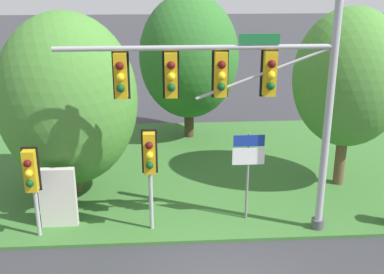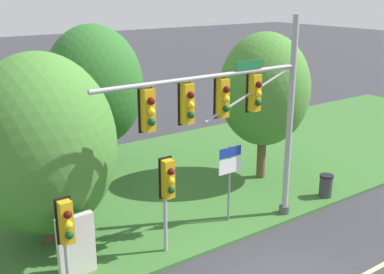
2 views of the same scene
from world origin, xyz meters
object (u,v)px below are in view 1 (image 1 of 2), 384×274
route_sign_post (248,161)px  tree_left_of_mast (189,57)px  traffic_signal_mast (241,89)px  tree_behind_signpost (349,78)px  pedestrian_signal_near_kerb (150,159)px  tree_nearest_road (68,100)px  pedestrian_signal_further_along (31,176)px  info_kiosk (58,198)px

route_sign_post → tree_left_of_mast: size_ratio=0.43×
traffic_signal_mast → tree_left_of_mast: (-0.89, 8.90, -0.62)m
traffic_signal_mast → tree_left_of_mast: traffic_signal_mast is taller
traffic_signal_mast → tree_behind_signpost: size_ratio=1.21×
pedestrian_signal_near_kerb → tree_nearest_road: size_ratio=0.51×
pedestrian_signal_further_along → route_sign_post: bearing=7.2°
pedestrian_signal_near_kerb → tree_nearest_road: tree_nearest_road is taller
tree_left_of_mast → route_sign_post: bearing=-80.7°
route_sign_post → info_kiosk: (-5.83, -0.06, -1.02)m
info_kiosk → tree_left_of_mast: bearing=61.2°
tree_left_of_mast → info_kiosk: size_ratio=3.48×
tree_behind_signpost → info_kiosk: size_ratio=3.37×
pedestrian_signal_further_along → tree_left_of_mast: (5.02, 8.94, 1.78)m
tree_nearest_road → tree_behind_signpost: (9.65, 0.06, 0.59)m
tree_left_of_mast → traffic_signal_mast: bearing=-84.3°
pedestrian_signal_near_kerb → info_kiosk: size_ratio=1.69×
tree_behind_signpost → traffic_signal_mast: bearing=-143.6°
route_sign_post → tree_behind_signpost: size_ratio=0.45×
info_kiosk → tree_behind_signpost: bearing=14.4°
route_sign_post → tree_behind_signpost: 5.00m
traffic_signal_mast → route_sign_post: traffic_signal_mast is taller
traffic_signal_mast → pedestrian_signal_further_along: (-5.91, -0.04, -2.40)m
traffic_signal_mast → info_kiosk: 6.46m
pedestrian_signal_further_along → tree_left_of_mast: size_ratio=0.43×
pedestrian_signal_near_kerb → tree_left_of_mast: tree_left_of_mast is taller
tree_nearest_road → tree_behind_signpost: bearing=0.4°
tree_left_of_mast → info_kiosk: 9.78m
tree_left_of_mast → tree_behind_signpost: 7.73m
traffic_signal_mast → tree_behind_signpost: traffic_signal_mast is taller
pedestrian_signal_further_along → info_kiosk: pedestrian_signal_further_along is taller
info_kiosk → pedestrian_signal_near_kerb: bearing=-10.8°
pedestrian_signal_near_kerb → route_sign_post: pedestrian_signal_near_kerb is taller
route_sign_post → tree_nearest_road: size_ratio=0.45×
tree_left_of_mast → info_kiosk: tree_left_of_mast is taller
traffic_signal_mast → route_sign_post: size_ratio=2.70×
pedestrian_signal_further_along → tree_behind_signpost: size_ratio=0.44×
pedestrian_signal_further_along → tree_left_of_mast: 10.40m
pedestrian_signal_near_kerb → tree_nearest_road: 4.20m
pedestrian_signal_further_along → tree_nearest_road: size_ratio=0.45×
pedestrian_signal_further_along → route_sign_post: (6.34, 0.80, -0.06)m
pedestrian_signal_near_kerb → tree_left_of_mast: size_ratio=0.49×
pedestrian_signal_further_along → traffic_signal_mast: bearing=0.4°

